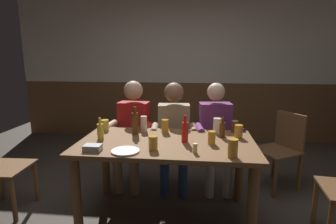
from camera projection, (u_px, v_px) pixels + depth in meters
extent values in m
plane|color=#423A33|center=(167.00, 216.00, 2.62)|extent=(7.30, 7.30, 0.00)
cube|color=silver|center=(183.00, 41.00, 4.79)|extent=(6.08, 0.12, 1.48)
cube|color=brown|center=(183.00, 110.00, 5.05)|extent=(6.08, 0.12, 1.05)
cube|color=brown|center=(167.00, 143.00, 2.46)|extent=(1.60, 0.89, 0.04)
cylinder|color=brown|center=(77.00, 197.00, 2.26)|extent=(0.08, 0.08, 0.72)
cylinder|color=brown|center=(253.00, 207.00, 2.11)|extent=(0.08, 0.08, 0.72)
cylinder|color=brown|center=(106.00, 163.00, 2.97)|extent=(0.08, 0.08, 0.72)
cylinder|color=brown|center=(239.00, 169.00, 2.81)|extent=(0.08, 0.08, 0.72)
cube|color=#AD1919|center=(134.00, 124.00, 3.24)|extent=(0.37, 0.22, 0.53)
sphere|color=tan|center=(133.00, 90.00, 3.16)|extent=(0.22, 0.22, 0.22)
cylinder|color=#997F60|center=(139.00, 147.00, 3.13)|extent=(0.16, 0.40, 0.13)
cylinder|color=#997F60|center=(123.00, 147.00, 3.16)|extent=(0.16, 0.40, 0.13)
cylinder|color=#997F60|center=(134.00, 176.00, 2.99)|extent=(0.10, 0.10, 0.42)
cylinder|color=#997F60|center=(118.00, 175.00, 3.03)|extent=(0.10, 0.10, 0.42)
cylinder|color=#AD1919|center=(146.00, 127.00, 2.97)|extent=(0.10, 0.28, 0.08)
cylinder|color=tan|center=(110.00, 126.00, 3.04)|extent=(0.10, 0.28, 0.08)
cube|color=#997F60|center=(174.00, 126.00, 3.19)|extent=(0.38, 0.24, 0.51)
sphere|color=brown|center=(174.00, 92.00, 3.11)|extent=(0.23, 0.23, 0.23)
cylinder|color=#2D4C84|center=(182.00, 149.00, 3.10)|extent=(0.17, 0.40, 0.13)
cylinder|color=#2D4C84|center=(165.00, 148.00, 3.10)|extent=(0.17, 0.40, 0.13)
cylinder|color=#2D4C84|center=(183.00, 178.00, 2.96)|extent=(0.10, 0.10, 0.42)
cylinder|color=#2D4C84|center=(165.00, 178.00, 2.96)|extent=(0.10, 0.10, 0.42)
cylinder|color=brown|center=(193.00, 129.00, 2.94)|extent=(0.11, 0.29, 0.08)
cylinder|color=#997F60|center=(155.00, 129.00, 2.95)|extent=(0.11, 0.29, 0.08)
cube|color=#6B2D66|center=(215.00, 126.00, 3.14)|extent=(0.38, 0.25, 0.53)
sphere|color=beige|center=(216.00, 92.00, 3.06)|extent=(0.20, 0.20, 0.20)
cylinder|color=silver|center=(225.00, 150.00, 3.06)|extent=(0.18, 0.38, 0.13)
cylinder|color=silver|center=(208.00, 150.00, 3.05)|extent=(0.18, 0.38, 0.13)
cylinder|color=silver|center=(228.00, 179.00, 2.93)|extent=(0.10, 0.10, 0.42)
cylinder|color=silver|center=(210.00, 179.00, 2.93)|extent=(0.10, 0.10, 0.42)
cylinder|color=#6B2D66|center=(239.00, 129.00, 2.90)|extent=(0.12, 0.29, 0.08)
cylinder|color=#6B2D66|center=(200.00, 129.00, 2.89)|extent=(0.12, 0.29, 0.08)
cube|color=brown|center=(5.00, 168.00, 2.64)|extent=(0.46, 0.46, 0.02)
cylinder|color=brown|center=(36.00, 181.00, 2.85)|extent=(0.04, 0.04, 0.44)
cylinder|color=brown|center=(13.00, 200.00, 2.48)|extent=(0.04, 0.04, 0.44)
cylinder|color=brown|center=(2.00, 180.00, 2.88)|extent=(0.04, 0.04, 0.44)
cube|color=brown|center=(276.00, 151.00, 3.11)|extent=(0.61, 0.61, 0.02)
cube|color=brown|center=(290.00, 130.00, 3.15)|extent=(0.23, 0.35, 0.42)
cylinder|color=brown|center=(275.00, 179.00, 2.91)|extent=(0.04, 0.04, 0.44)
cylinder|color=brown|center=(251.00, 166.00, 3.24)|extent=(0.04, 0.04, 0.44)
cylinder|color=brown|center=(300.00, 173.00, 3.07)|extent=(0.04, 0.04, 0.44)
cylinder|color=brown|center=(274.00, 161.00, 3.40)|extent=(0.04, 0.04, 0.44)
cylinder|color=brown|center=(315.00, 202.00, 2.45)|extent=(0.04, 0.04, 0.44)
cylinder|color=#F9E08C|center=(195.00, 148.00, 2.15)|extent=(0.04, 0.04, 0.08)
cube|color=#B2B7BC|center=(93.00, 148.00, 2.21)|extent=(0.14, 0.10, 0.05)
cylinder|color=white|center=(125.00, 151.00, 2.18)|extent=(0.23, 0.23, 0.01)
cylinder|color=gold|center=(100.00, 132.00, 2.50)|extent=(0.06, 0.06, 0.15)
cylinder|color=gold|center=(100.00, 121.00, 2.48)|extent=(0.02, 0.02, 0.06)
cylinder|color=#593314|center=(222.00, 130.00, 2.57)|extent=(0.05, 0.05, 0.14)
cylinder|color=#593314|center=(223.00, 120.00, 2.55)|extent=(0.03, 0.03, 0.05)
cylinder|color=#593314|center=(135.00, 124.00, 2.66)|extent=(0.07, 0.07, 0.22)
cylinder|color=#593314|center=(135.00, 110.00, 2.63)|extent=(0.03, 0.03, 0.06)
cylinder|color=red|center=(185.00, 132.00, 2.42)|extent=(0.06, 0.06, 0.18)
cylinder|color=red|center=(185.00, 119.00, 2.39)|extent=(0.03, 0.03, 0.06)
cylinder|color=gold|center=(233.00, 148.00, 2.05)|extent=(0.08, 0.08, 0.15)
cylinder|color=#4C2D19|center=(235.00, 126.00, 2.74)|extent=(0.07, 0.07, 0.12)
cylinder|color=#E5C64C|center=(105.00, 125.00, 2.82)|extent=(0.08, 0.08, 0.11)
cylinder|color=gold|center=(239.00, 131.00, 2.56)|extent=(0.08, 0.08, 0.12)
cylinder|color=white|center=(144.00, 124.00, 2.77)|extent=(0.07, 0.07, 0.16)
cylinder|color=gold|center=(153.00, 143.00, 2.22)|extent=(0.08, 0.08, 0.12)
cylinder|color=white|center=(217.00, 126.00, 2.72)|extent=(0.08, 0.08, 0.15)
cylinder|color=gold|center=(165.00, 126.00, 2.73)|extent=(0.07, 0.07, 0.13)
cylinder|color=gold|center=(212.00, 138.00, 2.37)|extent=(0.07, 0.07, 0.12)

